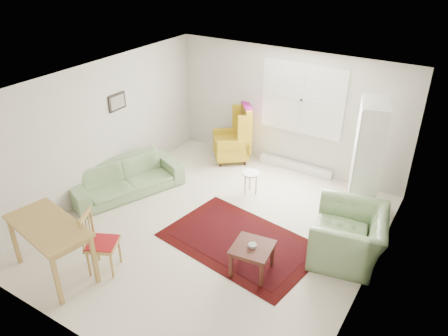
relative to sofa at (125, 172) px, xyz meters
The scene contains 10 objects.
room 2.27m from the sofa, ahead, with size 5.04×5.54×2.51m.
rug 2.68m from the sofa, ahead, with size 2.43×1.56×0.02m, color black, non-canonical shape.
sofa is the anchor object (origin of this frame).
armchair 4.22m from the sofa, ahead, with size 1.21×1.06×0.95m, color #789865.
wingback_chair 2.45m from the sofa, 65.85° to the left, with size 0.73×0.77×1.26m, color gold, non-canonical shape.
coffee_table 3.21m from the sofa, 12.46° to the right, with size 0.56×0.56×0.46m, color #471E16, non-canonical shape.
stool 2.39m from the sofa, 31.20° to the left, with size 0.34×0.34×0.45m, color white, non-canonical shape.
cabinet 4.40m from the sofa, 23.49° to the left, with size 0.43×0.83×2.07m, color silver, non-canonical shape.
desk 2.33m from the sofa, 72.64° to the right, with size 1.36×0.68×0.86m, color #AF8B46, non-canonical shape.
desk_chair 2.19m from the sofa, 55.19° to the right, with size 0.43×0.43×0.97m, color #AF8B46, non-canonical shape.
Camera 1 is at (3.31, -5.01, 4.45)m, focal length 35.00 mm.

